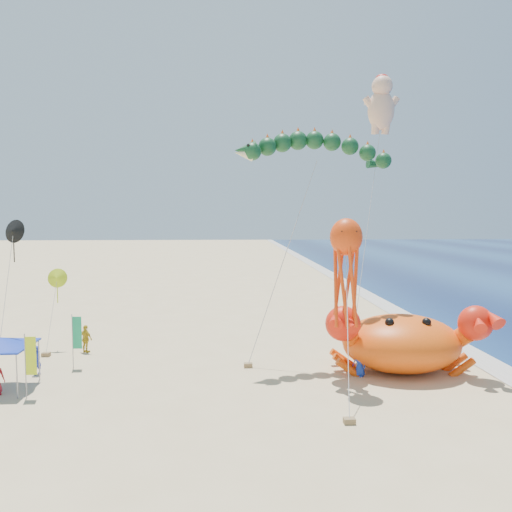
{
  "coord_description": "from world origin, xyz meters",
  "views": [
    {
      "loc": [
        -3.71,
        -27.83,
        8.89
      ],
      "look_at": [
        -2.0,
        2.0,
        6.5
      ],
      "focal_mm": 35.0,
      "sensor_mm": 36.0,
      "label": 1
    }
  ],
  "objects_px": {
    "cherub_kite": "(381,103)",
    "octopus_kite": "(346,264)",
    "dragon_kite": "(315,154)",
    "crab_inflatable": "(402,341)"
  },
  "relations": [
    {
      "from": "cherub_kite",
      "to": "octopus_kite",
      "type": "relative_size",
      "value": 2.21
    },
    {
      "from": "cherub_kite",
      "to": "octopus_kite",
      "type": "xyz_separation_m",
      "value": [
        -5.39,
        -11.99,
        -10.89
      ]
    },
    {
      "from": "cherub_kite",
      "to": "octopus_kite",
      "type": "bearing_deg",
      "value": -114.22
    },
    {
      "from": "dragon_kite",
      "to": "cherub_kite",
      "type": "relative_size",
      "value": 0.71
    },
    {
      "from": "dragon_kite",
      "to": "octopus_kite",
      "type": "distance_m",
      "value": 8.08
    },
    {
      "from": "dragon_kite",
      "to": "octopus_kite",
      "type": "height_order",
      "value": "dragon_kite"
    },
    {
      "from": "cherub_kite",
      "to": "octopus_kite",
      "type": "height_order",
      "value": "cherub_kite"
    },
    {
      "from": "octopus_kite",
      "to": "crab_inflatable",
      "type": "bearing_deg",
      "value": 28.76
    },
    {
      "from": "cherub_kite",
      "to": "crab_inflatable",
      "type": "bearing_deg",
      "value": -98.98
    },
    {
      "from": "dragon_kite",
      "to": "cherub_kite",
      "type": "xyz_separation_m",
      "value": [
        6.2,
        6.97,
        4.61
      ]
    }
  ]
}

